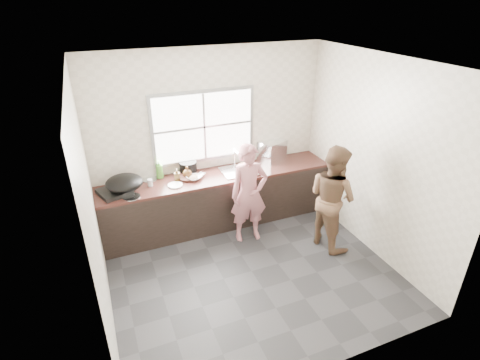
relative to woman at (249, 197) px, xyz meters
name	(u,v)px	position (x,y,z in m)	size (l,w,h in m)	color
floor	(252,271)	(-0.28, -0.74, -0.71)	(3.60, 3.20, 0.01)	#2B2B2D
ceiling	(255,63)	(-0.28, -0.74, 2.00)	(3.60, 3.20, 0.01)	silver
wall_back	(210,138)	(-0.28, 0.87, 0.65)	(3.60, 0.01, 2.70)	beige
wall_left	(91,213)	(-2.08, -0.74, 0.65)	(0.01, 3.20, 2.70)	beige
wall_right	(375,158)	(1.53, -0.74, 0.65)	(0.01, 3.20, 2.70)	beige
wall_front	(333,263)	(-0.28, -2.34, 0.65)	(3.60, 0.01, 2.70)	beige
cabinet	(219,200)	(-0.28, 0.55, -0.29)	(3.60, 0.62, 0.82)	black
countertop	(218,176)	(-0.28, 0.55, 0.14)	(3.60, 0.64, 0.04)	#391C17
sink	(239,171)	(0.07, 0.55, 0.16)	(0.55, 0.45, 0.02)	silver
faucet	(234,157)	(0.07, 0.75, 0.31)	(0.02, 0.02, 0.30)	silver
window_frame	(204,126)	(-0.38, 0.85, 0.85)	(1.60, 0.05, 1.10)	#9EA0A5
window_glazing	(204,127)	(-0.38, 0.83, 0.85)	(1.50, 0.01, 1.00)	white
woman	(249,197)	(0.00, 0.00, 0.00)	(0.51, 0.34, 1.40)	#B46C73
person_side	(332,197)	(1.03, -0.57, 0.07)	(0.75, 0.58, 1.54)	brown
cutting_board	(188,176)	(-0.72, 0.64, 0.18)	(0.35, 0.35, 0.04)	black
cleaver	(200,175)	(-0.56, 0.57, 0.20)	(0.20, 0.10, 0.01)	silver
bowl_mince	(194,178)	(-0.66, 0.54, 0.18)	(0.21, 0.21, 0.05)	white
bowl_crabs	(245,167)	(0.19, 0.59, 0.19)	(0.18, 0.18, 0.06)	white
bowl_held	(257,173)	(0.28, 0.34, 0.19)	(0.18, 0.18, 0.06)	white
black_pot	(188,167)	(-0.68, 0.78, 0.25)	(0.26, 0.26, 0.19)	black
plate_food	(175,185)	(-0.97, 0.45, 0.17)	(0.21, 0.21, 0.02)	white
bottle_green	(159,169)	(-1.11, 0.78, 0.30)	(0.11, 0.11, 0.29)	#4C9530
bottle_brown_tall	(177,175)	(-0.89, 0.60, 0.24)	(0.08, 0.08, 0.17)	#493212
bottle_brown_short	(187,172)	(-0.73, 0.65, 0.24)	(0.13, 0.13, 0.17)	#4A2B12
glass_jar	(150,183)	(-1.30, 0.58, 0.21)	(0.07, 0.07, 0.10)	silver
burner	(115,192)	(-1.79, 0.53, 0.19)	(0.40, 0.40, 0.06)	black
wok	(124,183)	(-1.65, 0.50, 0.31)	(0.51, 0.51, 0.19)	black
dish_rack	(272,150)	(0.76, 0.78, 0.32)	(0.43, 0.30, 0.32)	white
pot_lid_left	(131,197)	(-1.60, 0.34, 0.16)	(0.24, 0.24, 0.01)	silver
pot_lid_right	(150,179)	(-1.27, 0.78, 0.16)	(0.23, 0.23, 0.01)	silver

